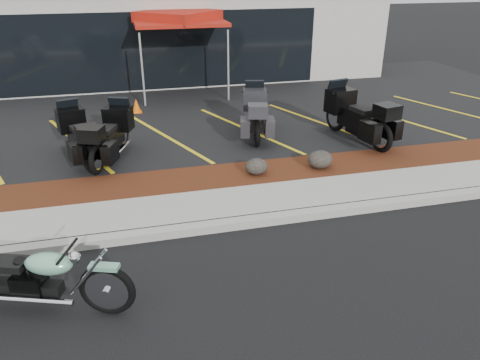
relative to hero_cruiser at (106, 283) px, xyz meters
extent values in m
plane|color=black|center=(1.41, 0.88, -0.50)|extent=(90.00, 90.00, 0.00)
cube|color=gray|center=(1.41, 1.78, -0.43)|extent=(24.00, 0.25, 0.15)
cube|color=gray|center=(1.41, 2.48, -0.43)|extent=(24.00, 1.20, 0.15)
cube|color=#3D1D0D|center=(1.41, 3.68, -0.42)|extent=(24.00, 1.20, 0.16)
cube|color=black|center=(1.41, 9.08, -0.43)|extent=(26.00, 9.60, 0.15)
cube|color=#9C978D|center=(1.41, 15.38, 1.50)|extent=(18.00, 8.00, 4.00)
cube|color=black|center=(1.41, 11.40, 1.00)|extent=(12.00, 0.06, 2.60)
ellipsoid|color=black|center=(3.04, 3.56, -0.17)|extent=(0.49, 0.41, 0.35)
ellipsoid|color=black|center=(4.48, 3.54, -0.14)|extent=(0.56, 0.46, 0.39)
cone|color=#E35D07|center=(0.80, 8.84, -0.15)|extent=(0.33, 0.33, 0.41)
cylinder|color=silver|center=(1.00, 9.64, 0.76)|extent=(0.06, 0.06, 2.22)
cylinder|color=silver|center=(3.70, 9.44, 0.76)|extent=(0.06, 0.06, 2.22)
cylinder|color=silver|center=(1.20, 12.34, 0.76)|extent=(0.06, 0.06, 2.22)
cylinder|color=silver|center=(3.90, 12.14, 0.76)|extent=(0.06, 0.06, 2.22)
cube|color=maroon|center=(2.45, 10.89, 2.02)|extent=(3.11, 3.11, 0.12)
cube|color=maroon|center=(2.45, 10.89, 2.18)|extent=(3.00, 3.00, 0.34)
camera|label=1|loc=(0.47, -5.19, 3.76)|focal=35.00mm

